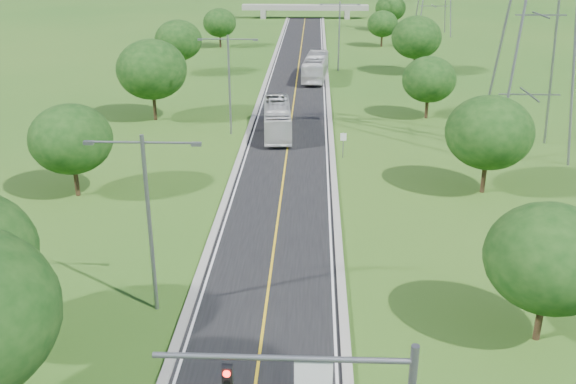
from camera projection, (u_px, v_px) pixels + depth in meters
The scene contains 21 objects.
ground at pixel (294, 99), 79.55m from camera, with size 260.00×260.00×0.00m, color #255518.
road at pixel (296, 88), 85.09m from camera, with size 8.00×150.00×0.06m, color black.
curb_left at pixel (264, 87), 85.23m from camera, with size 0.50×150.00×0.22m, color gray.
curb_right at pixel (328, 88), 84.90m from camera, with size 0.50×150.00×0.22m, color gray.
speed_limit_sign at pixel (343, 141), 58.37m from camera, with size 0.55×0.09×2.40m.
overpass at pixel (305, 8), 152.69m from camera, with size 30.00×3.00×3.20m.
streetlight_near_left at pixel (148, 210), 33.12m from camera, with size 5.90×0.25×10.00m.
streetlight_mid_left at pixel (229, 77), 63.66m from camera, with size 5.90×0.25×10.00m.
streetlight_far_right at pixel (339, 30), 93.74m from camera, with size 5.90×0.25×10.00m.
tree_lb at pixel (71, 139), 48.80m from camera, with size 6.30×6.30×7.33m.
tree_lc at pixel (152, 69), 68.77m from camera, with size 7.56×7.56×8.79m.
tree_ld at pixel (178, 40), 91.30m from camera, with size 6.72×6.72×7.82m.
tree_le at pixel (220, 23), 113.65m from camera, with size 5.88×5.88×6.84m.
tree_ra at pixel (550, 258), 30.98m from camera, with size 6.30×6.30×7.33m.
tree_rb at pixel (489, 133), 49.30m from camera, with size 6.72×6.72×7.82m.
tree_rc at pixel (429, 79), 69.94m from camera, with size 5.88×5.88×6.84m.
tree_rd at pixel (416, 37), 91.72m from camera, with size 7.14×7.14×8.30m.
tree_re at pixel (383, 24), 114.50m from camera, with size 5.46×5.46×6.35m.
tree_rf at pixel (390, 8), 132.64m from camera, with size 6.30×6.30×7.33m.
bus_outbound at pixel (316, 67), 89.61m from camera, with size 2.82×12.06×3.36m, color silver.
bus_inbound at pixel (277, 119), 65.30m from camera, with size 2.61×11.17×3.11m, color silver.
Camera 1 is at (2.48, -18.00, 19.28)m, focal length 40.00 mm.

